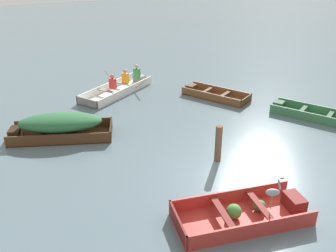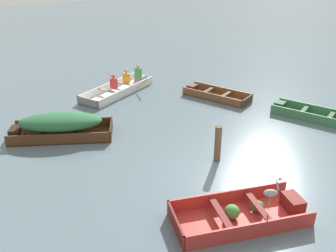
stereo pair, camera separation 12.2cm
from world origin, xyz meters
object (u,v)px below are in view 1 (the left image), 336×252
(skiff_green_far_moored, at_px, (312,114))
(mooring_post, at_px, (218,144))
(skiff_dark_varnish_near_moored, at_px, (60,124))
(rowboat_white_with_crew, at_px, (120,87))
(skiff_wooden_brown_mid_moored, at_px, (213,94))
(heron_on_dinghy, at_px, (273,191))
(dinghy_red_foreground, at_px, (247,213))

(skiff_green_far_moored, relative_size, mooring_post, 2.91)
(skiff_dark_varnish_near_moored, distance_m, rowboat_white_with_crew, 4.65)
(skiff_wooden_brown_mid_moored, relative_size, heron_on_dinghy, 3.51)
(skiff_green_far_moored, xyz_separation_m, rowboat_white_with_crew, (-5.39, 5.90, 0.08))
(rowboat_white_with_crew, relative_size, heron_on_dinghy, 4.50)
(skiff_wooden_brown_mid_moored, bearing_deg, skiff_green_far_moored, -58.69)
(dinghy_red_foreground, relative_size, skiff_green_far_moored, 1.01)
(skiff_wooden_brown_mid_moored, bearing_deg, heron_on_dinghy, -114.21)
(skiff_dark_varnish_near_moored, relative_size, rowboat_white_with_crew, 0.94)
(skiff_green_far_moored, height_order, heron_on_dinghy, heron_on_dinghy)
(mooring_post, bearing_deg, heron_on_dinghy, -100.11)
(skiff_dark_varnish_near_moored, height_order, mooring_post, mooring_post)
(dinghy_red_foreground, bearing_deg, mooring_post, 70.65)
(skiff_green_far_moored, bearing_deg, rowboat_white_with_crew, 132.40)
(skiff_wooden_brown_mid_moored, relative_size, skiff_green_far_moored, 0.90)
(rowboat_white_with_crew, bearing_deg, heron_on_dinghy, -90.17)
(skiff_dark_varnish_near_moored, relative_size, mooring_post, 3.15)
(skiff_dark_varnish_near_moored, height_order, skiff_wooden_brown_mid_moored, skiff_dark_varnish_near_moored)
(heron_on_dinghy, height_order, mooring_post, heron_on_dinghy)
(rowboat_white_with_crew, bearing_deg, mooring_post, -85.99)
(skiff_dark_varnish_near_moored, bearing_deg, rowboat_white_with_crew, 44.50)
(dinghy_red_foreground, bearing_deg, skiff_dark_varnish_near_moored, 115.23)
(dinghy_red_foreground, distance_m, rowboat_white_with_crew, 9.44)
(dinghy_red_foreground, distance_m, mooring_post, 2.71)
(dinghy_red_foreground, bearing_deg, skiff_green_far_moored, 31.39)
(skiff_dark_varnish_near_moored, relative_size, heron_on_dinghy, 4.21)
(skiff_wooden_brown_mid_moored, distance_m, mooring_post, 5.29)
(rowboat_white_with_crew, relative_size, mooring_post, 3.37)
(dinghy_red_foreground, relative_size, mooring_post, 2.95)
(rowboat_white_with_crew, xyz_separation_m, heron_on_dinghy, (-0.03, -9.79, 0.67))
(skiff_dark_varnish_near_moored, bearing_deg, skiff_green_far_moored, -16.91)
(skiff_green_far_moored, relative_size, heron_on_dinghy, 3.89)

